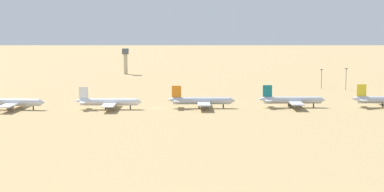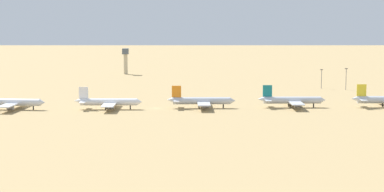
{
  "view_description": "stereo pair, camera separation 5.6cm",
  "coord_description": "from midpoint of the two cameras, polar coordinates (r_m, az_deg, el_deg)",
  "views": [
    {
      "loc": [
        5.09,
        -337.57,
        49.46
      ],
      "look_at": [
        19.15,
        2.86,
        6.0
      ],
      "focal_mm": 61.2,
      "sensor_mm": 36.0,
      "label": 1
    },
    {
      "loc": [
        5.15,
        -337.57,
        49.46
      ],
      "look_at": [
        19.15,
        2.86,
        6.0
      ],
      "focal_mm": 61.2,
      "sensor_mm": 36.0,
      "label": 2
    }
  ],
  "objects": [
    {
      "name": "light_pole_east",
      "position": [
        432.37,
        13.27,
        1.6
      ],
      "size": [
        1.8,
        0.5,
        14.04
      ],
      "color": "#59595E",
      "rests_on": "ground"
    },
    {
      "name": "light_pole_mid",
      "position": [
        438.02,
        11.22,
        1.63
      ],
      "size": [
        1.8,
        0.5,
        12.59
      ],
      "color": "#59595E",
      "rests_on": "ground"
    },
    {
      "name": "parked_jet_white_1",
      "position": [
        348.07,
        -15.49,
        -0.52
      ],
      "size": [
        35.74,
        30.33,
        11.81
      ],
      "rotation": [
        0.0,
        0.0,
        -0.13
      ],
      "color": "silver",
      "rests_on": "ground"
    },
    {
      "name": "ridge_west",
      "position": [
        1416.13,
        -9.67,
        7.4
      ],
      "size": [
        322.23,
        231.37,
        110.27
      ],
      "primitive_type": "pyramid",
      "rotation": [
        0.0,
        0.0,
        0.18
      ],
      "color": "gray",
      "rests_on": "ground"
    },
    {
      "name": "parked_jet_white_2",
      "position": [
        339.27,
        -7.34,
        -0.52
      ],
      "size": [
        35.17,
        29.52,
        11.63
      ],
      "rotation": [
        0.0,
        0.0,
        -0.04
      ],
      "color": "white",
      "rests_on": "ground"
    },
    {
      "name": "ridge_center",
      "position": [
        1428.13,
        3.99,
        7.31
      ],
      "size": [
        394.14,
        384.06,
        101.86
      ],
      "primitive_type": "pyramid",
      "rotation": [
        0.0,
        0.0,
        0.08
      ],
      "color": "gray",
      "rests_on": "ground"
    },
    {
      "name": "ground",
      "position": [
        341.22,
        -3.2,
        -1.08
      ],
      "size": [
        4000.0,
        4000.0,
        0.0
      ],
      "primitive_type": "plane",
      "color": "tan"
    },
    {
      "name": "parked_jet_orange_3",
      "position": [
        340.48,
        0.77,
        -0.42
      ],
      "size": [
        35.82,
        30.01,
        11.85
      ],
      "rotation": [
        0.0,
        0.0,
        -0.02
      ],
      "color": "silver",
      "rests_on": "ground"
    },
    {
      "name": "control_tower",
      "position": [
        532.08,
        -5.82,
        3.26
      ],
      "size": [
        5.2,
        5.2,
        20.82
      ],
      "color": "#C6B793",
      "rests_on": "ground"
    },
    {
      "name": "parked_jet_teal_4",
      "position": [
        347.06,
        8.65,
        -0.36
      ],
      "size": [
        35.83,
        30.03,
        11.86
      ],
      "rotation": [
        0.0,
        0.0,
        -0.03
      ],
      "color": "silver",
      "rests_on": "ground"
    }
  ]
}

